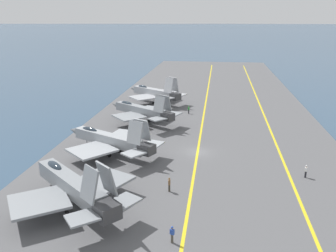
{
  "coord_description": "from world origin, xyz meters",
  "views": [
    {
      "loc": [
        -51.24,
        -2.56,
        20.42
      ],
      "look_at": [
        4.79,
        5.28,
        2.9
      ],
      "focal_mm": 38.0,
      "sensor_mm": 36.0,
      "label": 1
    }
  ],
  "objects": [
    {
      "name": "parked_jet_third",
      "position": [
        13.83,
        11.74,
        2.98
      ],
      "size": [
        12.91,
        15.73,
        6.28
      ],
      "color": "gray",
      "rests_on": "carrier_deck"
    },
    {
      "name": "deck_stripe_foul_line",
      "position": [
        0.0,
        -12.49,
        0.4
      ],
      "size": [
        205.7,
        1.98,
        0.01
      ],
      "primitive_type": "cube",
      "rotation": [
        0.0,
        0.0,
        -0.01
      ],
      "color": "yellow",
      "rests_on": "carrier_deck"
    },
    {
      "name": "parked_jet_nearest",
      "position": [
        -18.36,
        12.5,
        2.99
      ],
      "size": [
        14.34,
        15.46,
        6.75
      ],
      "color": "gray",
      "rests_on": "carrier_deck"
    },
    {
      "name": "crew_blue_vest",
      "position": [
        -23.29,
        0.97,
        1.35
      ],
      "size": [
        0.42,
        0.46,
        1.73
      ],
      "color": "#4C473D",
      "rests_on": "carrier_deck"
    },
    {
      "name": "ground_plane",
      "position": [
        0.0,
        0.0,
        0.0
      ],
      "size": [
        2000.0,
        2000.0,
        0.0
      ],
      "primitive_type": "plane",
      "color": "#334C66"
    },
    {
      "name": "deck_stripe_centerline",
      "position": [
        0.0,
        0.0,
        0.4
      ],
      "size": [
        205.71,
        0.36,
        0.01
      ],
      "primitive_type": "cube",
      "color": "yellow",
      "rests_on": "carrier_deck"
    },
    {
      "name": "parked_jet_fourth",
      "position": [
        31.05,
        12.25,
        2.94
      ],
      "size": [
        13.52,
        15.43,
        6.75
      ],
      "color": "#A8AAAF",
      "rests_on": "carrier_deck"
    },
    {
      "name": "crew_brown_vest",
      "position": [
        -13.4,
        2.58,
        1.4
      ],
      "size": [
        0.4,
        0.3,
        1.81
      ],
      "color": "#383328",
      "rests_on": "carrier_deck"
    },
    {
      "name": "crew_white_vest",
      "position": [
        -7.13,
        -14.38,
        1.35
      ],
      "size": [
        0.46,
        0.44,
        1.73
      ],
      "color": "#232328",
      "rests_on": "carrier_deck"
    },
    {
      "name": "parked_jet_second",
      "position": [
        -2.6,
        13.05,
        2.68
      ],
      "size": [
        13.89,
        16.67,
        6.26
      ],
      "color": "#9EA3A8",
      "rests_on": "carrier_deck"
    },
    {
      "name": "crew_green_vest",
      "position": [
        22.27,
        3.26,
        1.37
      ],
      "size": [
        0.43,
        0.34,
        1.77
      ],
      "color": "#232328",
      "rests_on": "carrier_deck"
    },
    {
      "name": "carrier_deck",
      "position": [
        0.0,
        0.0,
        0.2
      ],
      "size": [
        228.56,
        45.4,
        0.4
      ],
      "primitive_type": "cube",
      "color": "#565659",
      "rests_on": "ground"
    }
  ]
}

